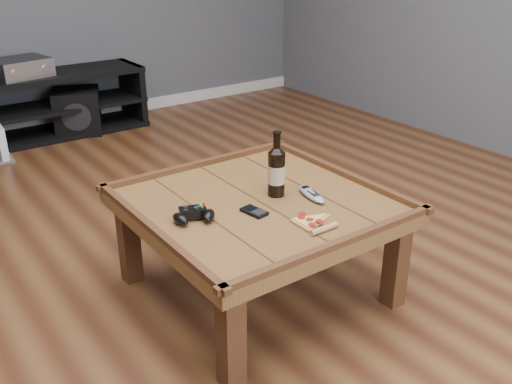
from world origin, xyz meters
TOP-DOWN VIEW (x-y plane):
  - ground at (0.00, 0.00)m, footprint 6.00×6.00m
  - baseboard at (0.00, 2.99)m, footprint 5.00×0.02m
  - coffee_table at (0.00, 0.00)m, footprint 1.03×1.03m
  - media_console at (0.00, 2.75)m, footprint 1.40×0.45m
  - beer_bottle at (0.10, 0.00)m, footprint 0.07×0.07m
  - game_controller at (-0.31, -0.00)m, footprint 0.18×0.15m
  - pizza_slice at (0.04, -0.30)m, footprint 0.14×0.22m
  - smartphone at (-0.08, -0.09)m, footprint 0.08×0.12m
  - remote_control at (0.21, -0.11)m, footprint 0.09×0.20m
  - av_receiver at (-0.21, 2.75)m, footprint 0.44×0.39m
  - subwoofer at (0.16, 2.71)m, footprint 0.46×0.46m
  - game_console at (-0.51, 2.41)m, footprint 0.12×0.21m

SIDE VIEW (x-z plane):
  - ground at x=0.00m, z-range 0.00..0.00m
  - baseboard at x=0.00m, z-range 0.00..0.10m
  - game_console at x=-0.51m, z-range -0.01..0.24m
  - subwoofer at x=0.16m, z-range 0.00..0.35m
  - media_console at x=0.00m, z-range 0.00..0.50m
  - coffee_table at x=0.00m, z-range 0.15..0.63m
  - smartphone at x=-0.08m, z-range 0.45..0.46m
  - pizza_slice at x=0.04m, z-range 0.45..0.47m
  - remote_control at x=0.21m, z-range 0.45..0.48m
  - game_controller at x=-0.31m, z-range 0.45..0.50m
  - beer_bottle at x=0.10m, z-range 0.42..0.71m
  - av_receiver at x=-0.21m, z-range 0.50..0.64m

